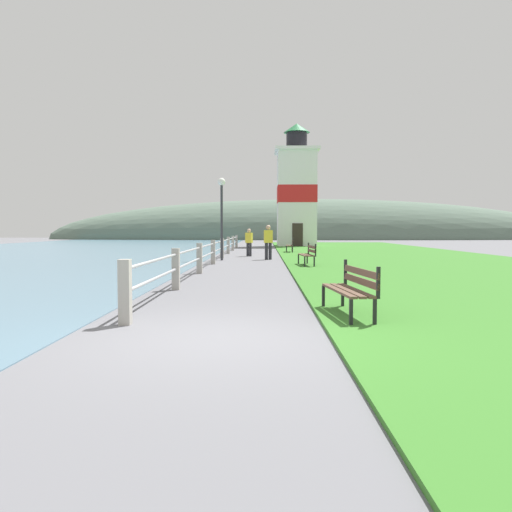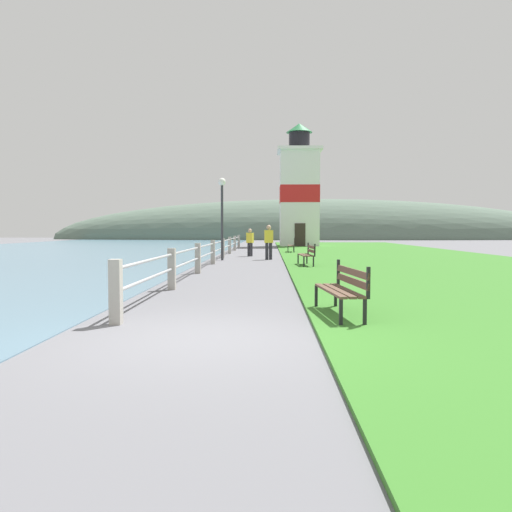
% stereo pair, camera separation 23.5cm
% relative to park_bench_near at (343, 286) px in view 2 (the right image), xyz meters
% --- Properties ---
extents(ground_plane, '(160.00, 160.00, 0.00)m').
position_rel_park_bench_near_xyz_m(ground_plane, '(-2.18, -1.67, -0.54)').
color(ground_plane, slate).
extents(grass_verge, '(12.00, 57.75, 0.06)m').
position_rel_park_bench_near_xyz_m(grass_verge, '(5.42, 17.57, -0.51)').
color(grass_verge, '#387528').
rests_on(grass_verge, ground_plane).
extents(seawall_railing, '(0.18, 31.90, 1.04)m').
position_rel_park_bench_near_xyz_m(seawall_railing, '(-3.68, 15.19, 0.06)').
color(seawall_railing, '#A8A399').
rests_on(seawall_railing, ground_plane).
extents(park_bench_near, '(0.68, 1.91, 0.94)m').
position_rel_park_bench_near_xyz_m(park_bench_near, '(0.00, 0.00, 0.00)').
color(park_bench_near, brown).
rests_on(park_bench_near, ground_plane).
extents(park_bench_midway, '(0.60, 1.80, 0.94)m').
position_rel_park_bench_near_xyz_m(park_bench_midway, '(0.29, 11.60, -0.00)').
color(park_bench_midway, brown).
rests_on(park_bench_midway, ground_plane).
extents(park_bench_far, '(0.53, 1.62, 0.94)m').
position_rel_park_bench_near_xyz_m(park_bench_far, '(0.21, 23.13, -0.00)').
color(park_bench_far, brown).
rests_on(park_bench_far, ground_plane).
extents(lighthouse, '(3.79, 3.79, 10.65)m').
position_rel_park_bench_near_xyz_m(lighthouse, '(1.34, 35.33, 4.15)').
color(lighthouse, white).
rests_on(lighthouse, ground_plane).
extents(person_strolling, '(0.44, 0.28, 1.71)m').
position_rel_park_bench_near_xyz_m(person_strolling, '(-1.28, 16.13, 0.39)').
color(person_strolling, '#28282D').
rests_on(person_strolling, ground_plane).
extents(person_by_railing, '(0.42, 0.35, 1.53)m').
position_rel_park_bench_near_xyz_m(person_by_railing, '(-2.32, 19.14, 0.29)').
color(person_by_railing, '#28282D').
rests_on(person_by_railing, ground_plane).
extents(lamp_post, '(0.36, 0.36, 3.96)m').
position_rel_park_bench_near_xyz_m(lamp_post, '(-3.53, 15.58, 2.20)').
color(lamp_post, '#333338').
rests_on(lamp_post, ground_plane).
extents(distant_hillside, '(80.00, 16.00, 12.00)m').
position_rel_park_bench_near_xyz_m(distant_hillside, '(5.82, 66.82, -0.54)').
color(distant_hillside, '#566B5B').
rests_on(distant_hillside, ground_plane).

